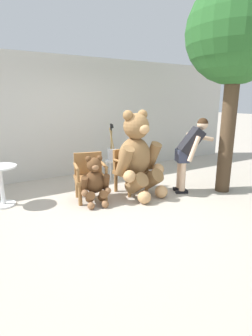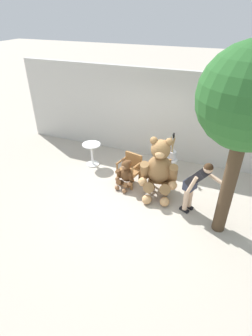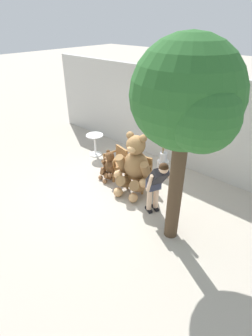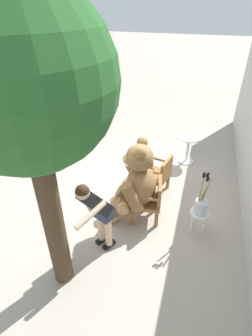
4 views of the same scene
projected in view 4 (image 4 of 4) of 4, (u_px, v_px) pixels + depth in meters
The scene contains 10 objects.
ground_plane at pixel (127, 198), 5.66m from camera, with size 60.00×60.00×0.00m, color #B2A899.
wooden_chair_left at pixel (158, 174), 5.61m from camera, with size 0.66×0.63×0.86m.
wooden_chair_right at pixel (150, 199), 4.92m from camera, with size 0.64×0.61×0.86m.
teddy_bear_large at pixel (136, 183), 4.78m from camera, with size 1.01×1.00×1.64m.
teddy_bear_small at pixel (146, 172), 5.71m from camera, with size 0.55×0.55×0.88m.
person_visitor at pixel (97, 209), 4.05m from camera, with size 0.89×0.51×1.48m.
white_stool at pixel (199, 217), 4.68m from camera, with size 0.34×0.34×0.46m.
brush_bucket at pixel (201, 205), 4.52m from camera, with size 0.22×0.22×0.84m.
round_side_table at pixel (188, 146), 6.66m from camera, with size 0.56×0.56×0.72m.
patio_tree at pixel (16, 90), 2.43m from camera, with size 1.93×1.84×3.91m.
Camera 4 is at (4.19, 1.24, 3.65)m, focal length 28.00 mm.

